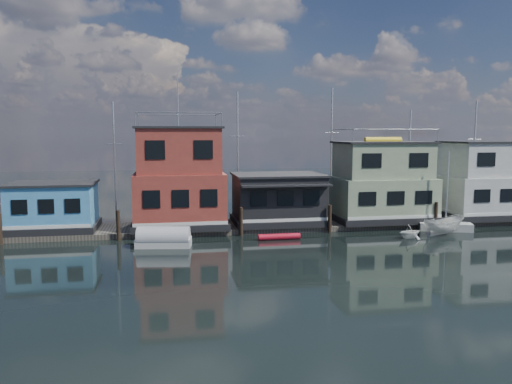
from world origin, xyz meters
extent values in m
plane|color=black|center=(0.00, 0.00, 0.00)|extent=(160.00, 160.00, 0.00)
cube|color=#595147|center=(0.00, 12.00, 0.20)|extent=(48.00, 5.00, 0.40)
cube|color=black|center=(-18.00, 12.00, 0.65)|extent=(6.40, 4.90, 0.50)
cube|color=#4A9AD5|center=(-18.00, 12.00, 2.40)|extent=(6.00, 4.50, 3.00)
cube|color=black|center=(-18.00, 12.00, 3.98)|extent=(6.30, 4.80, 0.16)
cube|color=black|center=(-8.50, 12.00, 0.65)|extent=(7.40, 5.90, 0.50)
cube|color=maroon|center=(-8.50, 12.00, 2.77)|extent=(7.00, 5.50, 3.74)
cube|color=maroon|center=(-8.50, 12.00, 6.37)|extent=(6.30, 4.95, 3.46)
cube|color=black|center=(-8.50, 12.00, 8.18)|extent=(6.65, 5.23, 0.16)
cylinder|color=silver|center=(-8.50, 12.00, 10.26)|extent=(0.08, 0.08, 4.00)
cube|color=black|center=(-0.50, 12.00, 0.65)|extent=(7.40, 5.40, 0.50)
cube|color=black|center=(-0.50, 12.00, 2.60)|extent=(7.00, 5.00, 3.40)
cube|color=black|center=(-0.50, 12.00, 4.38)|extent=(7.30, 5.30, 0.16)
cube|color=black|center=(-0.50, 9.20, 3.79)|extent=(7.00, 1.20, 0.12)
cube|color=black|center=(8.50, 12.00, 0.65)|extent=(8.40, 5.90, 0.50)
cube|color=#90A37E|center=(8.50, 12.00, 2.46)|extent=(8.00, 5.50, 3.12)
cube|color=#90A37E|center=(8.50, 12.00, 5.46)|extent=(7.20, 4.95, 2.88)
cube|color=black|center=(8.50, 12.00, 6.98)|extent=(7.60, 5.23, 0.16)
cylinder|color=yellow|center=(8.50, 12.00, 7.15)|extent=(3.20, 0.56, 0.56)
cube|color=black|center=(18.50, 12.00, 0.65)|extent=(8.40, 5.90, 0.50)
cube|color=silver|center=(18.50, 12.00, 2.46)|extent=(8.00, 5.50, 3.12)
cube|color=silver|center=(18.50, 12.00, 5.46)|extent=(7.20, 4.95, 2.88)
cube|color=black|center=(18.50, 12.00, 6.98)|extent=(7.60, 5.23, 0.16)
cylinder|color=#2D2116|center=(-21.00, 9.20, 1.10)|extent=(0.28, 0.28, 2.20)
cylinder|color=#2D2116|center=(-13.00, 9.20, 1.10)|extent=(0.28, 0.28, 2.20)
cylinder|color=#2D2116|center=(-4.00, 9.20, 1.10)|extent=(0.28, 0.28, 2.20)
cylinder|color=#2D2116|center=(3.00, 9.20, 1.10)|extent=(0.28, 0.28, 2.20)
cylinder|color=#2D2116|center=(12.00, 9.20, 1.10)|extent=(0.28, 0.28, 2.20)
cylinder|color=silver|center=(-14.00, 18.00, 5.25)|extent=(0.16, 0.16, 10.50)
cylinder|color=silver|center=(-14.00, 18.00, 6.83)|extent=(1.40, 0.06, 0.06)
cylinder|color=silver|center=(-3.00, 18.00, 5.75)|extent=(0.16, 0.16, 11.50)
cylinder|color=silver|center=(-3.00, 18.00, 7.48)|extent=(1.40, 0.06, 0.06)
cylinder|color=silver|center=(6.00, 18.00, 6.00)|extent=(0.16, 0.16, 12.00)
cylinder|color=silver|center=(6.00, 18.00, 7.80)|extent=(1.40, 0.06, 0.06)
cylinder|color=silver|center=(14.00, 18.00, 5.00)|extent=(0.16, 0.16, 10.00)
cylinder|color=silver|center=(14.00, 18.00, 6.50)|extent=(1.40, 0.06, 0.06)
cylinder|color=silver|center=(21.00, 18.00, 5.50)|extent=(0.16, 0.16, 11.00)
cylinder|color=silver|center=(21.00, 18.00, 7.15)|extent=(1.40, 0.06, 0.06)
cube|color=silver|center=(-9.77, 6.52, 0.31)|extent=(3.89, 1.97, 0.62)
cylinder|color=#B4B4B9|center=(-9.77, 6.52, 0.66)|extent=(3.73, 2.03, 1.51)
cube|color=silver|center=(12.43, 8.44, 0.31)|extent=(4.22, 2.64, 0.62)
cylinder|color=silver|center=(12.43, 8.44, 3.47)|extent=(0.12, 0.12, 5.69)
cube|color=silver|center=(12.43, 8.44, 1.69)|extent=(0.48, 1.19, 0.05)
imported|color=white|center=(8.18, 6.14, 0.52)|extent=(2.37, 2.18, 1.04)
imported|color=silver|center=(11.26, 6.78, 0.73)|extent=(3.99, 2.28, 1.45)
cylinder|color=red|center=(-1.45, 7.36, 0.23)|extent=(3.12, 0.48, 0.46)
camera|label=1|loc=(-9.39, -27.59, 7.75)|focal=35.00mm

